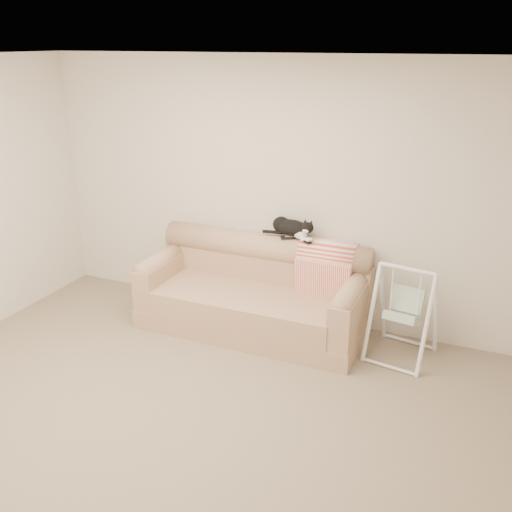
{
  "coord_description": "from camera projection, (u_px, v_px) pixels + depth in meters",
  "views": [
    {
      "loc": [
        2.0,
        -3.11,
        2.71
      ],
      "look_at": [
        0.1,
        1.27,
        0.9
      ],
      "focal_mm": 40.0,
      "sensor_mm": 36.0,
      "label": 1
    }
  ],
  "objects": [
    {
      "name": "remote_a",
      "position": [
        290.0,
        237.0,
        5.55
      ],
      "size": [
        0.18,
        0.12,
        0.03
      ],
      "color": "black",
      "rests_on": "sofa"
    },
    {
      "name": "throw_blanket",
      "position": [
        327.0,
        261.0,
        5.47
      ],
      "size": [
        0.55,
        0.38,
        0.58
      ],
      "color": "red",
      "rests_on": "sofa"
    },
    {
      "name": "baby_swing",
      "position": [
        404.0,
        312.0,
        5.08
      ],
      "size": [
        0.62,
        0.65,
        0.88
      ],
      "color": "white",
      "rests_on": "ground"
    },
    {
      "name": "sofa",
      "position": [
        255.0,
        294.0,
        5.65
      ],
      "size": [
        2.2,
        0.93,
        0.9
      ],
      "color": "tan",
      "rests_on": "ground"
    },
    {
      "name": "room_shell",
      "position": [
        167.0,
        228.0,
        3.83
      ],
      "size": [
        5.04,
        4.04,
        2.6
      ],
      "color": "beige",
      "rests_on": "ground"
    },
    {
      "name": "remote_b",
      "position": [
        305.0,
        240.0,
        5.47
      ],
      "size": [
        0.16,
        0.15,
        0.02
      ],
      "color": "black",
      "rests_on": "sofa"
    },
    {
      "name": "tuxedo_cat",
      "position": [
        292.0,
        228.0,
        5.54
      ],
      "size": [
        0.54,
        0.27,
        0.21
      ],
      "color": "black",
      "rests_on": "sofa"
    },
    {
      "name": "ground_plane",
      "position": [
        178.0,
        417.0,
        4.37
      ],
      "size": [
        5.0,
        5.0,
        0.0
      ],
      "primitive_type": "plane",
      "color": "#7A6958",
      "rests_on": "ground"
    }
  ]
}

